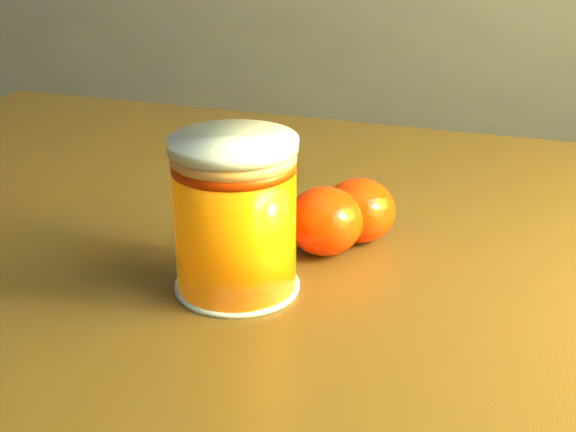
# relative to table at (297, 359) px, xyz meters

# --- Properties ---
(kitchen_counter) EXTENTS (3.15, 0.60, 0.90)m
(kitchen_counter) POSITION_rel_table_xyz_m (-0.82, 1.24, -0.21)
(kitchen_counter) COLOR #545358
(kitchen_counter) RESTS_ON ground
(table) EXTENTS (1.07, 0.80, 0.76)m
(table) POSITION_rel_table_xyz_m (0.00, 0.00, 0.00)
(table) COLOR brown
(table) RESTS_ON ground
(juice_glass) EXTENTS (0.09, 0.09, 0.11)m
(juice_glass) POSITION_rel_table_xyz_m (-0.03, -0.06, 0.15)
(juice_glass) COLOR orange
(juice_glass) RESTS_ON table
(orange_front) EXTENTS (0.07, 0.07, 0.05)m
(orange_front) POSITION_rel_table_xyz_m (0.02, 0.01, 0.12)
(orange_front) COLOR #F73204
(orange_front) RESTS_ON table
(orange_back) EXTENTS (0.06, 0.06, 0.05)m
(orange_back) POSITION_rel_table_xyz_m (0.04, 0.03, 0.12)
(orange_back) COLOR #F73204
(orange_back) RESTS_ON table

